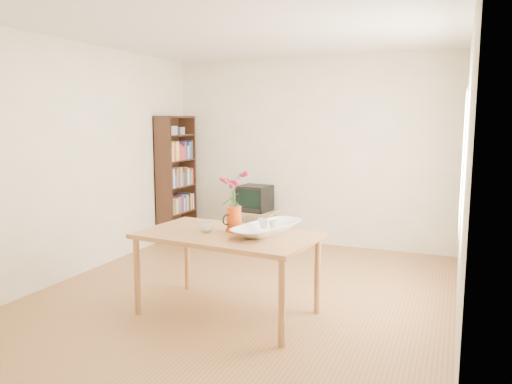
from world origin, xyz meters
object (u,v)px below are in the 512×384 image
at_px(table, 227,241).
at_px(bowl, 267,206).
at_px(mug, 207,227).
at_px(television, 255,198).
at_px(pitcher, 234,220).

bearing_deg(table, bowl, 26.45).
bearing_deg(table, mug, -166.84).
distance_m(bowl, television, 2.68).
bearing_deg(bowl, mug, -163.69).
height_order(pitcher, television, pitcher).
height_order(table, bowl, bowl).
distance_m(table, pitcher, 0.20).
bearing_deg(television, table, -65.39).
distance_m(table, bowl, 0.48).
distance_m(table, mug, 0.23).
bearing_deg(television, mug, -69.53).
distance_m(pitcher, bowl, 0.34).
relative_size(table, pitcher, 7.06).
bearing_deg(bowl, television, 114.66).
distance_m(mug, bowl, 0.58).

